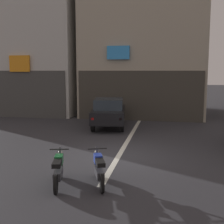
% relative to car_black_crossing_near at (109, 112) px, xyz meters
% --- Properties ---
extents(ground_plane, '(120.00, 120.00, 0.00)m').
position_rel_car_black_crossing_near_xyz_m(ground_plane, '(1.50, -5.66, -0.89)').
color(ground_plane, '#333338').
extents(lane_centre_line, '(0.20, 18.00, 0.01)m').
position_rel_car_black_crossing_near_xyz_m(lane_centre_line, '(1.50, 0.34, -0.88)').
color(lane_centre_line, silver).
rests_on(lane_centre_line, ground).
extents(building_mid_block, '(8.32, 8.15, 14.58)m').
position_rel_car_black_crossing_near_xyz_m(building_mid_block, '(1.46, 6.58, 6.39)').
color(building_mid_block, '#B2A893').
rests_on(building_mid_block, ground).
extents(car_black_crossing_near, '(2.30, 4.30, 1.64)m').
position_rel_car_black_crossing_near_xyz_m(car_black_crossing_near, '(0.00, 0.00, 0.00)').
color(car_black_crossing_near, black).
rests_on(car_black_crossing_near, ground).
extents(motorcycle_green_row_leftmost, '(0.59, 1.64, 0.98)m').
position_rel_car_black_crossing_near_xyz_m(motorcycle_green_row_leftmost, '(0.32, -8.75, -0.43)').
color(motorcycle_green_row_leftmost, black).
rests_on(motorcycle_green_row_leftmost, ground).
extents(motorcycle_blue_row_left_mid, '(0.72, 1.59, 0.98)m').
position_rel_car_black_crossing_near_xyz_m(motorcycle_blue_row_left_mid, '(1.42, -8.46, -0.43)').
color(motorcycle_blue_row_left_mid, black).
rests_on(motorcycle_blue_row_left_mid, ground).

